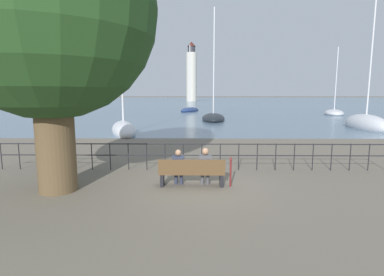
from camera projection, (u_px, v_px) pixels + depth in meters
ground_plane at (192, 186)px, 9.63m from camera, size 1000.00×1000.00×0.00m
harbor_water at (196, 100)px, 168.41m from camera, size 600.00×300.00×0.01m
shade_tree at (47, 11)px, 8.40m from camera, size 6.25×6.25×8.43m
park_bench at (192, 173)px, 9.51m from camera, size 2.10×0.45×0.90m
seated_person_left at (178, 166)px, 9.56m from camera, size 0.38×0.35×1.18m
seated_person_right at (205, 165)px, 9.54m from camera, size 0.39×0.35×1.24m
promenade_railing at (193, 152)px, 11.55m from camera, size 15.01×0.04×1.05m
closed_umbrella at (231, 170)px, 9.46m from camera, size 0.09×0.09×0.99m
sailboat_0 at (334, 113)px, 43.33m from camera, size 3.92×5.72×9.89m
sailboat_1 at (124, 129)px, 22.23m from camera, size 3.36×5.76×11.25m
sailboat_2 at (366, 124)px, 25.56m from camera, size 2.24×6.30×13.43m
sailboat_3 at (213, 118)px, 34.22m from camera, size 2.79×7.14×12.68m
sailboat_4 at (190, 110)px, 52.06m from camera, size 4.23×6.45×11.58m
harbor_lighthouse at (191, 74)px, 129.41m from camera, size 4.51×4.51×25.31m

